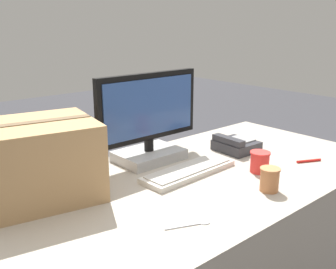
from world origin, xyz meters
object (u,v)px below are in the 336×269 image
(keyboard, at_px, (189,171))
(paper_cup_left, at_px, (270,179))
(monitor, at_px, (149,125))
(spoon, at_px, (195,224))
(desk_phone, at_px, (235,145))
(paper_cup_right, at_px, (260,162))
(pen_marker, at_px, (309,161))
(cardboard_box, at_px, (39,160))

(keyboard, xyz_separation_m, paper_cup_left, (0.11, -0.33, 0.03))
(monitor, bearing_deg, paper_cup_left, -77.35)
(keyboard, distance_m, spoon, 0.44)
(monitor, height_order, desk_phone, monitor)
(paper_cup_right, distance_m, spoon, 0.56)
(desk_phone, relative_size, pen_marker, 1.72)
(paper_cup_right, bearing_deg, spoon, -165.09)
(paper_cup_left, bearing_deg, keyboard, 108.51)
(keyboard, bearing_deg, monitor, 92.04)
(spoon, relative_size, cardboard_box, 0.33)
(paper_cup_right, relative_size, pen_marker, 0.79)
(spoon, distance_m, cardboard_box, 0.61)
(pen_marker, bearing_deg, spoon, -149.12)
(keyboard, distance_m, pen_marker, 0.58)
(desk_phone, distance_m, pen_marker, 0.36)
(keyboard, relative_size, cardboard_box, 1.00)
(cardboard_box, bearing_deg, spoon, -62.30)
(desk_phone, relative_size, paper_cup_right, 2.18)
(paper_cup_left, height_order, pen_marker, paper_cup_left)
(paper_cup_right, height_order, pen_marker, paper_cup_right)
(monitor, height_order, paper_cup_right, monitor)
(paper_cup_right, distance_m, pen_marker, 0.29)
(cardboard_box, relative_size, pen_marker, 3.95)
(monitor, bearing_deg, pen_marker, -43.37)
(desk_phone, bearing_deg, monitor, 159.25)
(monitor, relative_size, spoon, 3.65)
(keyboard, bearing_deg, desk_phone, 7.46)
(keyboard, xyz_separation_m, desk_phone, (0.39, 0.07, 0.02))
(monitor, bearing_deg, paper_cup_right, -58.72)
(cardboard_box, bearing_deg, desk_phone, -7.74)
(spoon, xyz_separation_m, cardboard_box, (-0.28, 0.53, 0.14))
(desk_phone, bearing_deg, paper_cup_left, -122.61)
(pen_marker, bearing_deg, cardboard_box, -176.72)
(keyboard, distance_m, cardboard_box, 0.61)
(spoon, xyz_separation_m, pen_marker, (0.81, 0.07, 0.00))
(desk_phone, bearing_deg, paper_cup_right, -117.48)
(keyboard, height_order, spoon, keyboard)
(paper_cup_left, distance_m, paper_cup_right, 0.20)
(monitor, distance_m, keyboard, 0.29)
(keyboard, height_order, cardboard_box, cardboard_box)
(spoon, bearing_deg, paper_cup_left, 22.62)
(keyboard, bearing_deg, cardboard_box, 158.26)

